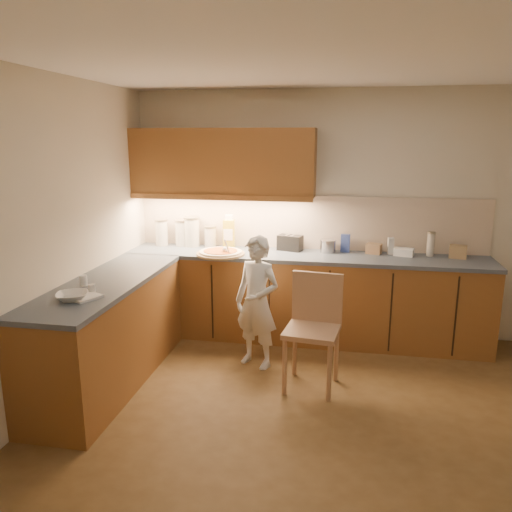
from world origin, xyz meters
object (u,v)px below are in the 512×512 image
Objects in this scene: pizza_on_board at (221,253)px; toaster at (290,243)px; wooden_chair at (314,322)px; oil_jug at (229,233)px; child at (257,302)px.

pizza_on_board is 1.75× the size of toaster.
wooden_chair is 1.32m from toaster.
toaster is at bearing 27.08° from pizza_on_board.
oil_jug is 1.29× the size of toaster.
wooden_chair is (1.03, -0.84, -0.38)m from pizza_on_board.
wooden_chair is at bearing -49.10° from oil_jug.
oil_jug is at bearing -163.65° from toaster.
oil_jug is at bearing 141.94° from child.
child is 1.01m from toaster.
pizza_on_board is 0.40× the size of child.
oil_jug reaches higher than pizza_on_board.
child is (0.49, -0.56, -0.32)m from pizza_on_board.
wooden_chair is 2.65× the size of oil_jug.
pizza_on_board is 1.36× the size of oil_jug.
child reaches higher than pizza_on_board.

